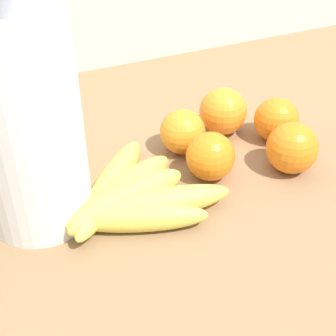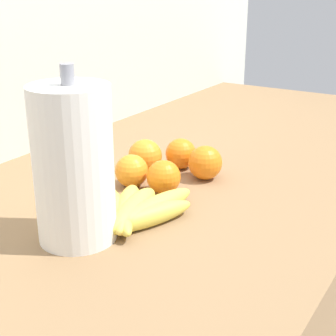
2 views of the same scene
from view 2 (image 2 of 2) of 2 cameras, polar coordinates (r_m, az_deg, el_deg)
wall_back at (r=1.36m, az=-14.06°, el=-6.15°), size 2.36×0.06×1.30m
banana_bunch at (r=0.85m, az=-3.81°, el=-4.75°), size 0.22×0.21×0.04m
orange_far_right at (r=0.99m, az=-4.13°, el=-0.33°), size 0.06×0.06×0.06m
orange_back_left at (r=1.02m, az=4.22°, el=0.61°), size 0.07×0.07×0.07m
orange_center at (r=0.95m, az=-0.50°, el=-1.03°), size 0.07×0.07×0.07m
orange_front at (r=1.08m, az=1.46°, el=1.64°), size 0.07×0.07×0.07m
orange_back_right at (r=1.06m, az=-2.61°, el=1.35°), size 0.07×0.07×0.07m
paper_towel_roll at (r=0.77m, az=-10.63°, el=0.32°), size 0.12×0.12×0.27m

